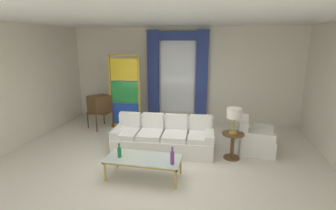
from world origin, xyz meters
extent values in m
plane|color=silver|center=(0.00, 0.00, 0.00)|extent=(16.00, 16.00, 0.00)
cube|color=silver|center=(0.00, 3.06, 1.50)|extent=(8.00, 0.12, 3.00)
cube|color=silver|center=(-3.66, 0.60, 1.50)|extent=(0.12, 7.00, 3.00)
cube|color=white|center=(0.00, 0.80, 3.02)|extent=(8.00, 7.60, 0.04)
cube|color=white|center=(-0.14, 2.98, 1.55)|extent=(1.10, 0.02, 2.50)
cylinder|color=gold|center=(-0.14, 2.90, 2.86)|extent=(2.00, 0.04, 0.04)
cube|color=navy|center=(-0.91, 2.88, 1.55)|extent=(0.36, 0.12, 2.70)
cube|color=navy|center=(0.63, 2.88, 1.55)|extent=(0.36, 0.12, 2.70)
cube|color=navy|center=(-0.14, 2.88, 2.72)|extent=(1.80, 0.10, 0.28)
cube|color=white|center=(-0.05, 0.51, 0.19)|extent=(2.37, 1.05, 0.38)
cube|color=white|center=(-0.07, 0.88, 0.39)|extent=(2.33, 0.35, 0.78)
cube|color=white|center=(1.02, 0.58, 0.28)|extent=(0.26, 0.87, 0.56)
cube|color=white|center=(-1.12, 0.44, 0.28)|extent=(0.26, 0.87, 0.56)
cube|color=white|center=(0.82, 0.51, 0.44)|extent=(0.58, 0.77, 0.12)
cube|color=white|center=(0.80, 0.83, 0.66)|extent=(0.52, 0.17, 0.40)
cube|color=white|center=(0.24, 0.48, 0.44)|extent=(0.58, 0.77, 0.12)
cube|color=white|center=(0.22, 0.79, 0.66)|extent=(0.52, 0.17, 0.40)
cube|color=white|center=(-0.34, 0.44, 0.44)|extent=(0.58, 0.77, 0.12)
cube|color=white|center=(-0.36, 0.76, 0.66)|extent=(0.52, 0.17, 0.40)
cube|color=white|center=(-0.91, 0.40, 0.44)|extent=(0.58, 0.77, 0.12)
cube|color=white|center=(-0.94, 0.72, 0.66)|extent=(0.52, 0.17, 0.40)
cube|color=silver|center=(-0.14, -0.74, 0.40)|extent=(1.41, 0.64, 0.02)
cube|color=gold|center=(-0.14, -0.43, 0.38)|extent=(1.41, 0.04, 0.03)
cube|color=gold|center=(-0.14, -1.04, 0.38)|extent=(1.41, 0.04, 0.03)
cube|color=gold|center=(-0.83, -0.74, 0.38)|extent=(0.04, 0.64, 0.03)
cube|color=gold|center=(0.55, -0.74, 0.38)|extent=(0.04, 0.64, 0.03)
cylinder|color=gold|center=(-0.81, -0.45, 0.19)|extent=(0.04, 0.04, 0.38)
cylinder|color=gold|center=(0.53, -0.45, 0.19)|extent=(0.04, 0.04, 0.38)
cylinder|color=gold|center=(-0.81, -1.02, 0.19)|extent=(0.04, 0.04, 0.38)
cylinder|color=gold|center=(0.53, -1.02, 0.19)|extent=(0.04, 0.04, 0.38)
cylinder|color=#196B3D|center=(-0.60, -0.80, 0.50)|extent=(0.07, 0.07, 0.19)
cylinder|color=#196B3D|center=(-0.60, -0.80, 0.63)|extent=(0.03, 0.03, 0.06)
sphere|color=#196B3D|center=(-0.60, -0.80, 0.68)|extent=(0.04, 0.04, 0.04)
cylinder|color=#753384|center=(0.44, -0.88, 0.53)|extent=(0.07, 0.07, 0.24)
cylinder|color=#753384|center=(0.44, -0.88, 0.68)|extent=(0.03, 0.03, 0.06)
sphere|color=#753384|center=(0.44, -0.88, 0.72)|extent=(0.04, 0.04, 0.04)
cube|color=brown|center=(-2.29, 1.79, 0.50)|extent=(0.62, 0.54, 0.03)
cylinder|color=brown|center=(-2.64, 1.68, 0.25)|extent=(0.04, 0.04, 0.50)
cylinder|color=brown|center=(-2.35, 2.16, 0.25)|extent=(0.04, 0.04, 0.50)
cylinder|color=brown|center=(-2.23, 1.43, 0.25)|extent=(0.04, 0.04, 0.50)
cylinder|color=brown|center=(-1.94, 1.91, 0.25)|extent=(0.04, 0.04, 0.50)
cube|color=brown|center=(-2.29, 1.79, 0.76)|extent=(0.70, 0.73, 0.48)
cube|color=black|center=(-2.50, 1.92, 0.78)|extent=(0.21, 0.34, 0.30)
cylinder|color=gold|center=(-2.54, 1.85, 0.59)|extent=(0.03, 0.04, 0.04)
cylinder|color=gold|center=(-2.45, 1.98, 0.59)|extent=(0.03, 0.04, 0.04)
cylinder|color=silver|center=(-2.29, 1.79, 1.18)|extent=(0.07, 0.12, 0.34)
cylinder|color=silver|center=(-2.29, 1.79, 1.18)|extent=(0.07, 0.12, 0.34)
cube|color=white|center=(2.12, 0.97, 0.20)|extent=(0.87, 0.87, 0.40)
cube|color=white|center=(2.12, 0.97, 0.45)|extent=(0.75, 0.75, 0.10)
cube|color=white|center=(1.81, 1.00, 0.40)|extent=(0.27, 0.81, 0.80)
cube|color=white|center=(2.15, 1.29, 0.29)|extent=(0.75, 0.24, 0.58)
cube|color=white|center=(2.10, 0.65, 0.29)|extent=(0.75, 0.24, 0.58)
cube|color=gold|center=(-2.00, 1.97, 1.10)|extent=(0.05, 0.05, 2.20)
cube|color=gold|center=(-1.10, 1.97, 1.10)|extent=(0.05, 0.05, 2.20)
cube|color=gold|center=(-1.55, 1.97, 2.17)|extent=(0.90, 0.05, 0.06)
cube|color=gold|center=(-1.55, 1.97, 0.05)|extent=(0.90, 0.05, 0.10)
cube|color=#1E47B7|center=(-1.55, 1.97, 0.43)|extent=(0.82, 0.02, 0.64)
cube|color=#238E3D|center=(-1.55, 1.97, 1.10)|extent=(0.82, 0.02, 0.64)
cube|color=yellow|center=(-1.55, 1.97, 1.77)|extent=(0.82, 0.02, 0.64)
cylinder|color=beige|center=(-1.13, 1.78, 0.03)|extent=(0.16, 0.16, 0.06)
ellipsoid|color=#1D349E|center=(-1.13, 1.78, 0.14)|extent=(0.18, 0.32, 0.20)
sphere|color=#1D349E|center=(-1.13, 1.92, 0.25)|extent=(0.09, 0.09, 0.09)
cone|color=gold|center=(-1.13, 1.98, 0.25)|extent=(0.02, 0.04, 0.02)
cone|color=#2A7E44|center=(-1.13, 1.60, 0.24)|extent=(0.44, 0.40, 0.50)
cylinder|color=brown|center=(1.54, 0.47, 0.58)|extent=(0.48, 0.48, 0.03)
cylinder|color=brown|center=(1.54, 0.47, 0.29)|extent=(0.08, 0.08, 0.55)
cylinder|color=brown|center=(1.54, 0.47, 0.01)|extent=(0.36, 0.36, 0.03)
cylinder|color=#B29338|center=(1.54, 0.47, 0.61)|extent=(0.18, 0.18, 0.04)
cylinder|color=#B29338|center=(1.54, 0.47, 0.81)|extent=(0.03, 0.03, 0.36)
cylinder|color=white|center=(1.54, 0.47, 1.05)|extent=(0.32, 0.32, 0.22)
camera|label=1|loc=(1.23, -5.00, 2.55)|focal=27.31mm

